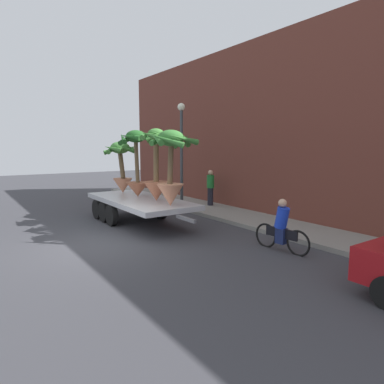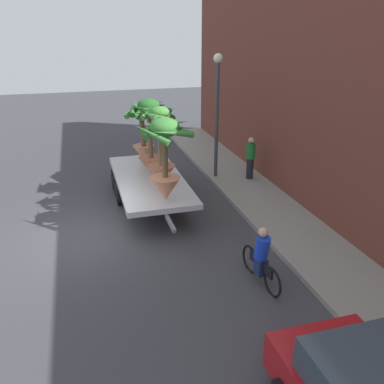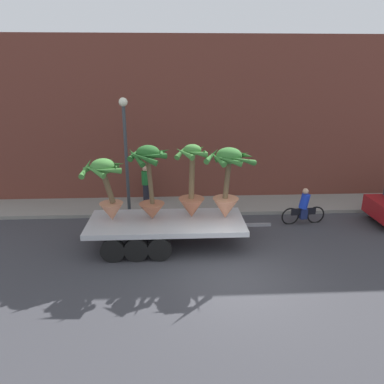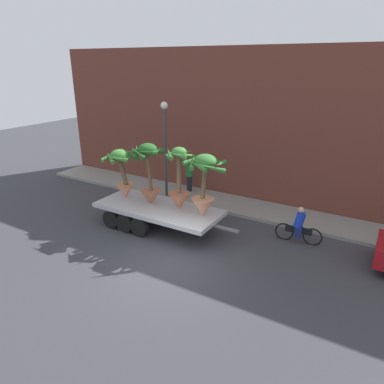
% 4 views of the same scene
% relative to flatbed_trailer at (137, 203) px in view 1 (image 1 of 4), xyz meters
% --- Properties ---
extents(ground_plane, '(60.00, 60.00, 0.00)m').
position_rel_flatbed_trailer_xyz_m(ground_plane, '(2.32, -2.25, -0.76)').
color(ground_plane, '#38383D').
extents(sidewalk, '(24.00, 2.20, 0.15)m').
position_rel_flatbed_trailer_xyz_m(sidewalk, '(2.32, 3.85, -0.68)').
color(sidewalk, gray).
rests_on(sidewalk, ground).
extents(building_facade, '(24.00, 1.20, 7.50)m').
position_rel_flatbed_trailer_xyz_m(building_facade, '(2.32, 5.55, 2.99)').
color(building_facade, brown).
rests_on(building_facade, ground).
extents(flatbed_trailer, '(6.47, 2.34, 0.98)m').
position_rel_flatbed_trailer_xyz_m(flatbed_trailer, '(0.00, 0.00, 0.00)').
color(flatbed_trailer, '#B7BABF').
rests_on(flatbed_trailer, ground).
extents(potted_palm_rear, '(1.84, 1.81, 2.55)m').
position_rel_flatbed_trailer_xyz_m(potted_palm_rear, '(2.41, 0.13, 1.60)').
color(potted_palm_rear, tan).
rests_on(potted_palm_rear, flatbed_trailer).
extents(potted_palm_middle, '(1.21, 1.24, 2.64)m').
position_rel_flatbed_trailer_xyz_m(potted_palm_middle, '(1.17, 0.25, 1.29)').
color(potted_palm_middle, '#B26647').
rests_on(potted_palm_middle, flatbed_trailer).
extents(potted_palm_front, '(1.56, 1.55, 2.21)m').
position_rel_flatbed_trailer_xyz_m(potted_palm_front, '(-1.76, 0.16, 1.47)').
color(potted_palm_front, tan).
rests_on(potted_palm_front, flatbed_trailer).
extents(potted_palm_extra, '(1.55, 1.55, 2.64)m').
position_rel_flatbed_trailer_xyz_m(potted_palm_extra, '(-0.28, 0.17, 1.65)').
color(potted_palm_extra, '#B26647').
rests_on(potted_palm_extra, flatbed_trailer).
extents(cyclist, '(1.84, 0.38, 1.54)m').
position_rel_flatbed_trailer_xyz_m(cyclist, '(5.81, 1.74, -0.09)').
color(cyclist, black).
rests_on(cyclist, ground).
extents(pedestrian_near_gate, '(0.36, 0.36, 1.71)m').
position_rel_flatbed_trailer_xyz_m(pedestrian_near_gate, '(-0.76, 4.28, 0.29)').
color(pedestrian_near_gate, black).
rests_on(pedestrian_near_gate, sidewalk).
extents(street_lamp, '(0.36, 0.36, 4.83)m').
position_rel_flatbed_trailer_xyz_m(street_lamp, '(-1.41, 3.05, 2.47)').
color(street_lamp, '#383D42').
rests_on(street_lamp, sidewalk).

